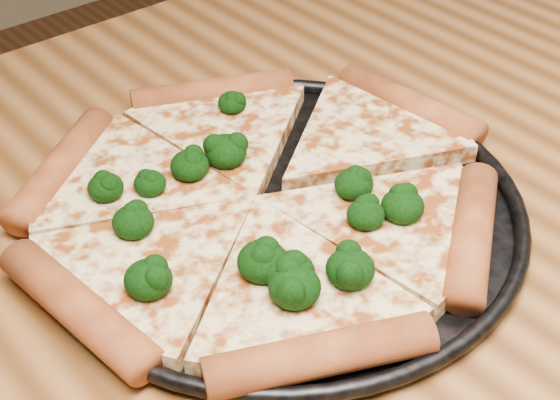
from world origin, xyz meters
TOP-DOWN VIEW (x-y plane):
  - dining_table at (0.00, 0.00)m, footprint 1.20×0.90m
  - pizza_pan at (0.05, 0.08)m, footprint 0.37×0.37m
  - pizza at (0.04, 0.09)m, footprint 0.38×0.37m
  - broccoli_florets at (0.01, 0.05)m, footprint 0.21×0.24m

SIDE VIEW (x-z plane):
  - dining_table at x=0.00m, z-range 0.28..1.03m
  - pizza_pan at x=0.05m, z-range 0.75..0.77m
  - pizza at x=0.04m, z-range 0.75..0.78m
  - broccoli_florets at x=0.01m, z-range 0.77..0.79m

